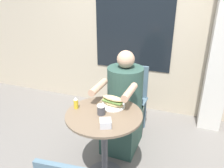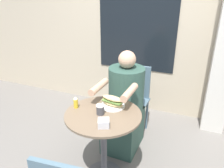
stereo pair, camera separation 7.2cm
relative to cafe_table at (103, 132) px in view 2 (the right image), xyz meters
The scene contains 8 objects.
storefront_wall 1.78m from the cafe_table, 90.08° to the left, with size 8.00×0.09×2.80m.
cafe_table is the anchor object (origin of this frame).
diner_chair 0.90m from the cafe_table, 88.95° to the left, with size 0.39×0.39×0.87m.
seated_diner 0.55m from the cafe_table, 88.59° to the left, with size 0.40×0.71×1.15m.
sandwich_on_plate 0.29m from the cafe_table, 79.23° to the left, with size 0.23×0.23×0.10m.
drink_cup 0.24m from the cafe_table, 134.56° to the right, with size 0.07×0.07×0.09m.
napkin_box 0.30m from the cafe_table, 64.26° to the right, with size 0.12×0.12×0.06m.
condiment_bottle 0.37m from the cafe_table, behind, with size 0.04×0.04×0.11m.
Camera 2 is at (0.70, -1.51, 1.72)m, focal length 35.00 mm.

